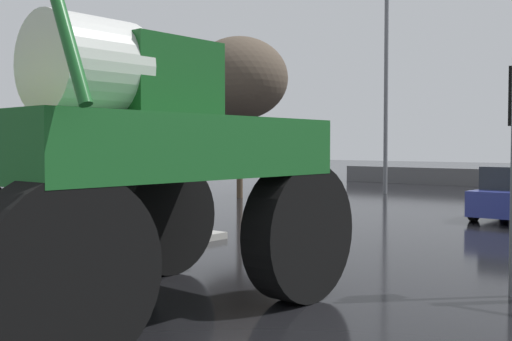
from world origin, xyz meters
name	(u,v)px	position (x,y,z in m)	size (l,w,h in m)	color
ground_plane	(461,224)	(0.00, 18.00, 0.00)	(120.00, 120.00, 0.00)	black
oversize_sprayer	(127,165)	(0.00, 6.84, 1.86)	(4.11, 5.49, 4.51)	black
traffic_signal_near_left	(123,122)	(-5.23, 10.90, 2.66)	(0.24, 0.54, 3.64)	slate
streetlight_far_left	(389,78)	(-6.47, 26.19, 5.05)	(1.91, 0.24, 9.18)	slate
bare_tree_left	(240,79)	(-10.11, 20.53, 4.79)	(3.89, 3.89, 6.45)	#473828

